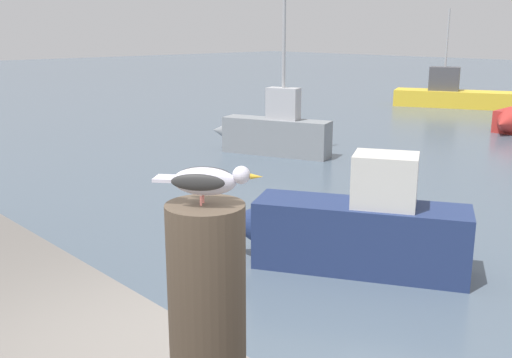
% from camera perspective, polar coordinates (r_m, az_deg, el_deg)
% --- Properties ---
extents(mooring_post, '(0.29, 0.29, 1.01)m').
position_cam_1_polar(mooring_post, '(2.32, -4.65, -14.43)').
color(mooring_post, '#382D23').
rests_on(mooring_post, harbor_quay).
extents(seagull, '(0.34, 0.28, 0.14)m').
position_cam_1_polar(seagull, '(2.10, -4.79, -0.10)').
color(seagull, '#C66960').
rests_on(seagull, mooring_post).
extents(boat_navy, '(3.19, 2.29, 1.56)m').
position_cam_1_polar(boat_navy, '(7.85, 8.71, -4.67)').
color(boat_navy, navy).
rests_on(boat_navy, ground_plane).
extents(boat_grey, '(3.18, 1.70, 4.24)m').
position_cam_1_polar(boat_grey, '(14.93, 1.54, 4.56)').
color(boat_grey, gray).
rests_on(boat_grey, ground_plane).
extents(boat_yellow, '(5.93, 3.70, 4.06)m').
position_cam_1_polar(boat_yellow, '(25.53, 20.25, 7.39)').
color(boat_yellow, yellow).
rests_on(boat_yellow, ground_plane).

